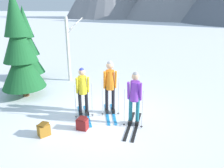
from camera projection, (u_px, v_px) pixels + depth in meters
ground_plane at (103, 117)px, 7.26m from camera, size 400.00×400.00×0.00m
skier_in_yellow at (83, 90)px, 7.06m from camera, size 1.07×1.50×1.68m
skier_in_orange at (110, 85)px, 7.17m from camera, size 0.89×1.55×1.87m
skier_in_purple at (135, 96)px, 6.47m from camera, size 0.61×1.79×1.73m
pine_tree_near at (27, 47)px, 10.56m from camera, size 1.49×1.49×3.59m
pine_tree_mid at (20, 51)px, 8.34m from camera, size 1.72×1.72×4.16m
birch_tree_tall at (68, 48)px, 10.38m from camera, size 0.57×0.87×3.10m
backpack_on_snow_front at (82, 124)px, 6.46m from camera, size 0.32×0.28×0.38m
backpack_on_snow_beside at (44, 130)px, 6.14m from camera, size 0.38×0.40×0.38m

